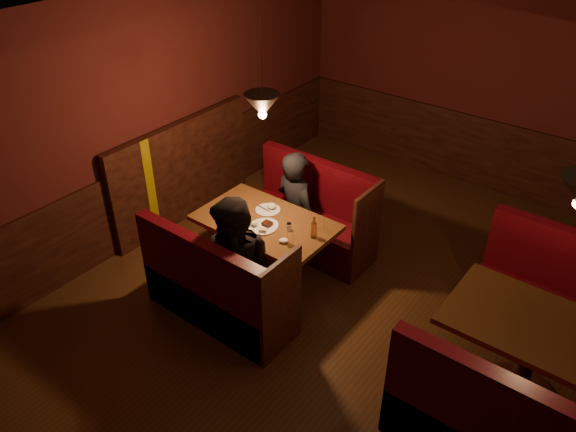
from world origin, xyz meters
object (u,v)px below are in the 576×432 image
Objects in this scene: main_bench_near at (216,294)px; second_table at (532,343)px; main_bench_far at (312,221)px; diner_a at (296,189)px; diner_b at (236,250)px; second_bench_far at (558,310)px; main_table at (267,235)px.

main_bench_near is 2.89m from second_table.
diner_a is at bearing -128.31° from main_bench_far.
second_table is 2.90m from diner_a.
diner_a is (-2.84, 0.53, 0.21)m from second_table.
diner_b is at bearing 113.62° from diner_a.
diner_b is (0.29, -1.33, 0.06)m from diner_a.
diner_b is at bearing -162.62° from second_table.
main_bench_far is 1.00× the size of main_bench_near.
second_bench_far is 2.93m from diner_a.
main_bench_near is 0.57m from diner_b.
second_bench_far is 3.12m from diner_b.
main_bench_far is 0.51m from diner_a.
main_table is 1.00× the size of second_table.
main_bench_near is 1.56m from diner_a.
main_table is 2.95m from second_bench_far.
diner_a reaches higher than main_table.
diner_b is (0.18, -0.67, 0.27)m from main_table.
second_table is at bearing -92.20° from second_bench_far.
second_bench_far reaches higher than main_bench_far.
main_bench_near is at bearing -146.62° from second_bench_far.
second_table is 2.69m from diner_b.
main_table is 0.89× the size of diner_a.
diner_a is (-2.87, -0.33, 0.45)m from second_bench_far.
main_bench_far and main_bench_near have the same top height.
main_table is 0.91× the size of main_bench_far.
main_table is at bearing 110.80° from diner_a.
main_bench_near is at bearing -90.00° from main_bench_far.
diner_b reaches higher than diner_a.
diner_a is 1.36m from diner_b.
second_bench_far is (2.75, 1.81, 0.02)m from main_bench_near.
second_table is 0.89× the size of diner_a.
diner_b is (-2.55, -0.80, 0.27)m from second_table.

